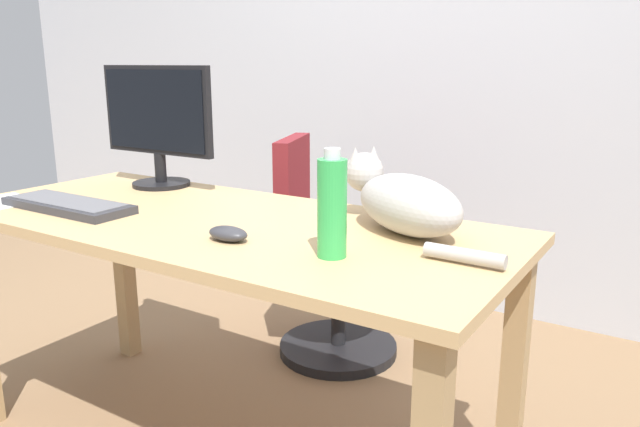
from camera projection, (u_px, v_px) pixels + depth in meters
The scene contains 8 objects.
back_wall at pixel (436, 34), 2.84m from camera, with size 6.00×0.04×2.60m, color silver.
desk at pixel (218, 252), 1.73m from camera, with size 1.67×0.71×0.75m.
office_chair at pixel (326, 265), 2.45m from camera, with size 0.51×0.48×0.89m.
monitor at pixel (157, 121), 2.10m from camera, with size 0.48×0.20×0.41m.
keyboard at pixel (68, 205), 1.81m from camera, with size 0.44×0.15×0.03m.
cat at pixel (403, 200), 1.56m from camera, with size 0.54×0.35×0.20m.
computer_mouse at pixel (228, 234), 1.49m from camera, with size 0.11×0.06×0.04m, color #333338.
water_bottle at pixel (332, 207), 1.34m from camera, with size 0.07×0.07×0.24m.
Camera 1 is at (1.13, -1.24, 1.17)m, focal length 34.23 mm.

